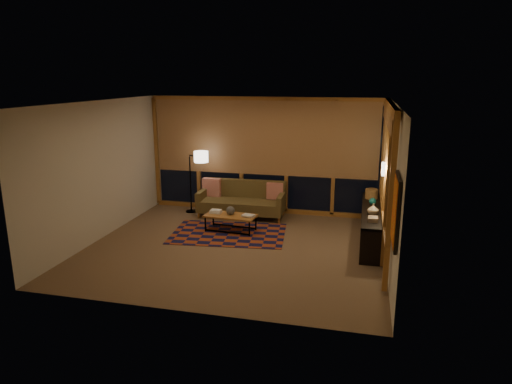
% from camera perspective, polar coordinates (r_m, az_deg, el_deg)
% --- Properties ---
extents(floor, '(5.50, 5.00, 0.01)m').
position_cam_1_polar(floor, '(8.71, -2.57, -6.92)').
color(floor, brown).
rests_on(floor, ground).
extents(ceiling, '(5.50, 5.00, 0.01)m').
position_cam_1_polar(ceiling, '(8.13, -2.79, 11.11)').
color(ceiling, white).
rests_on(ceiling, walls).
extents(walls, '(5.51, 5.01, 2.70)m').
position_cam_1_polar(walls, '(8.32, -2.68, 1.78)').
color(walls, beige).
rests_on(walls, floor).
extents(window_wall_back, '(5.30, 0.16, 2.60)m').
position_cam_1_polar(window_wall_back, '(10.63, 0.97, 4.54)').
color(window_wall_back, '#AC6F30').
rests_on(window_wall_back, walls).
extents(window_wall_right, '(0.16, 3.70, 2.60)m').
position_cam_1_polar(window_wall_right, '(8.60, 15.93, 1.66)').
color(window_wall_right, '#AC6F30').
rests_on(window_wall_right, walls).
extents(wall_art, '(0.06, 0.74, 0.94)m').
position_cam_1_polar(wall_art, '(6.20, 17.03, -2.26)').
color(wall_art, red).
rests_on(wall_art, walls).
extents(wall_sconce, '(0.12, 0.18, 0.22)m').
position_cam_1_polar(wall_sconce, '(8.41, 15.65, 2.79)').
color(wall_sconce, silver).
rests_on(wall_sconce, walls).
extents(sofa, '(1.97, 0.84, 0.80)m').
position_cam_1_polar(sofa, '(10.44, -1.84, -1.00)').
color(sofa, brown).
rests_on(sofa, floor).
extents(pillow_left, '(0.45, 0.17, 0.44)m').
position_cam_1_polar(pillow_left, '(10.78, -5.54, 0.64)').
color(pillow_left, '#B10B03').
rests_on(pillow_left, sofa).
extents(pillow_right, '(0.39, 0.17, 0.38)m').
position_cam_1_polar(pillow_right, '(10.43, 2.37, 0.05)').
color(pillow_right, '#B10B03').
rests_on(pillow_right, sofa).
extents(area_rug, '(2.46, 1.78, 0.01)m').
position_cam_1_polar(area_rug, '(9.43, -3.46, -5.20)').
color(area_rug, maroon).
rests_on(area_rug, floor).
extents(coffee_table, '(1.10, 0.58, 0.35)m').
position_cam_1_polar(coffee_table, '(9.54, -3.18, -3.89)').
color(coffee_table, '#AC6F30').
rests_on(coffee_table, floor).
extents(book_stack_a, '(0.25, 0.20, 0.07)m').
position_cam_1_polar(book_stack_a, '(9.62, -5.06, -2.43)').
color(book_stack_a, white).
rests_on(book_stack_a, coffee_table).
extents(book_stack_b, '(0.29, 0.25, 0.05)m').
position_cam_1_polar(book_stack_b, '(9.35, -0.98, -2.96)').
color(book_stack_b, white).
rests_on(book_stack_b, coffee_table).
extents(ceramic_pot, '(0.23, 0.23, 0.18)m').
position_cam_1_polar(ceramic_pot, '(9.49, -3.21, -2.30)').
color(ceramic_pot, black).
rests_on(ceramic_pot, coffee_table).
extents(floor_lamp, '(0.58, 0.47, 1.50)m').
position_cam_1_polar(floor_lamp, '(10.85, -8.21, 1.35)').
color(floor_lamp, black).
rests_on(floor_lamp, floor).
extents(bookshelf, '(0.40, 2.60, 0.65)m').
position_cam_1_polar(bookshelf, '(9.24, 14.23, -3.96)').
color(bookshelf, black).
rests_on(bookshelf, floor).
extents(basket, '(0.31, 0.31, 0.20)m').
position_cam_1_polar(basket, '(9.88, 14.24, -0.21)').
color(basket, '#B07E42').
rests_on(basket, bookshelf).
extents(teal_bowl, '(0.18, 0.18, 0.14)m').
position_cam_1_polar(teal_bowl, '(9.39, 14.37, -1.15)').
color(teal_bowl, '#13645F').
rests_on(teal_bowl, bookshelf).
extents(vase, '(0.24, 0.24, 0.21)m').
position_cam_1_polar(vase, '(8.72, 14.42, -2.11)').
color(vase, tan).
rests_on(vase, bookshelf).
extents(shelf_book_stack, '(0.25, 0.31, 0.08)m').
position_cam_1_polar(shelf_book_stack, '(8.37, 14.41, -3.27)').
color(shelf_book_stack, white).
rests_on(shelf_book_stack, bookshelf).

